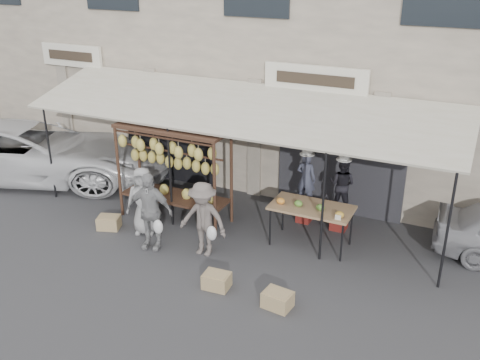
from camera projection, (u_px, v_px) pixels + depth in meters
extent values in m
plane|color=#2D2D30|center=(184.00, 258.00, 10.90)|extent=(90.00, 90.00, 0.00)
cube|color=#BBAC96|center=(299.00, 40.00, 14.94)|extent=(24.00, 6.00, 7.00)
cube|color=#232328|center=(341.00, 162.00, 12.42)|extent=(3.00, 0.10, 2.50)
cube|color=black|center=(169.00, 135.00, 14.28)|extent=(2.60, 0.10, 2.50)
cube|color=silver|center=(315.00, 79.00, 11.90)|extent=(2.40, 0.10, 0.60)
cube|color=silver|center=(72.00, 55.00, 14.68)|extent=(2.00, 0.10, 0.60)
cube|color=beige|center=(233.00, 107.00, 11.80)|extent=(10.00, 2.34, 0.63)
cylinder|color=black|center=(50.00, 155.00, 13.20)|extent=(0.05, 0.05, 2.30)
cylinder|color=black|center=(170.00, 178.00, 11.81)|extent=(0.05, 0.05, 2.30)
cylinder|color=black|center=(323.00, 208.00, 10.42)|extent=(0.05, 0.05, 2.30)
cylinder|color=black|center=(447.00, 232.00, 9.50)|extent=(0.05, 0.05, 2.30)
cylinder|color=black|center=(119.00, 172.00, 12.29)|extent=(0.07, 0.07, 2.20)
cylinder|color=black|center=(215.00, 191.00, 11.29)|extent=(0.07, 0.07, 2.20)
cylinder|color=black|center=(139.00, 161.00, 12.95)|extent=(0.07, 0.07, 2.20)
cylinder|color=black|center=(231.00, 178.00, 11.96)|extent=(0.07, 0.07, 2.20)
cube|color=black|center=(172.00, 128.00, 11.69)|extent=(2.60, 0.90, 0.07)
cylinder|color=black|center=(163.00, 138.00, 11.45)|extent=(2.50, 0.05, 0.05)
cylinder|color=black|center=(180.00, 129.00, 12.03)|extent=(2.50, 0.05, 0.05)
cylinder|color=black|center=(173.00, 152.00, 11.91)|extent=(2.50, 0.05, 0.05)
cube|color=black|center=(175.00, 197.00, 12.34)|extent=(2.50, 0.80, 0.05)
ellipsoid|color=#D9BC58|center=(123.00, 141.00, 11.97)|extent=(0.20, 0.18, 0.30)
ellipsoid|color=#D9BC58|center=(136.00, 142.00, 12.01)|extent=(0.20, 0.18, 0.30)
ellipsoid|color=#D9BC58|center=(141.00, 145.00, 11.79)|extent=(0.20, 0.18, 0.30)
ellipsoid|color=#D9BC58|center=(154.00, 144.00, 11.81)|extent=(0.20, 0.18, 0.30)
ellipsoid|color=#D9BC58|center=(159.00, 149.00, 11.60)|extent=(0.20, 0.18, 0.30)
ellipsoid|color=#D9BC58|center=(173.00, 148.00, 11.62)|extent=(0.20, 0.18, 0.30)
ellipsoid|color=#D9BC58|center=(179.00, 153.00, 11.41)|extent=(0.20, 0.18, 0.30)
ellipsoid|color=#D9BC58|center=(192.00, 150.00, 11.42)|extent=(0.20, 0.18, 0.30)
ellipsoid|color=#D9BC58|center=(198.00, 155.00, 11.20)|extent=(0.20, 0.18, 0.30)
ellipsoid|color=#D9BC58|center=(212.00, 153.00, 11.22)|extent=(0.20, 0.18, 0.30)
ellipsoid|color=#D9BC58|center=(135.00, 155.00, 12.42)|extent=(0.20, 0.18, 0.30)
ellipsoid|color=#D9BC58|center=(143.00, 155.00, 12.32)|extent=(0.20, 0.18, 0.30)
ellipsoid|color=#D9BC58|center=(152.00, 157.00, 12.23)|extent=(0.20, 0.18, 0.30)
ellipsoid|color=#D9BC58|center=(160.00, 158.00, 12.13)|extent=(0.20, 0.18, 0.30)
ellipsoid|color=#D9BC58|center=(169.00, 162.00, 12.05)|extent=(0.20, 0.18, 0.30)
ellipsoid|color=#D9BC58|center=(178.00, 163.00, 11.96)|extent=(0.20, 0.18, 0.30)
ellipsoid|color=#D9BC58|center=(187.00, 163.00, 11.85)|extent=(0.20, 0.18, 0.30)
ellipsoid|color=#D9BC58|center=(196.00, 166.00, 11.77)|extent=(0.20, 0.18, 0.30)
ellipsoid|color=#D9BC58|center=(205.00, 168.00, 11.68)|extent=(0.20, 0.18, 0.30)
ellipsoid|color=#D9BC58|center=(215.00, 169.00, 11.58)|extent=(0.20, 0.18, 0.30)
cube|color=#997654|center=(312.00, 208.00, 11.06)|extent=(1.70, 0.90, 0.05)
cylinder|color=black|center=(270.00, 227.00, 11.24)|extent=(0.04, 0.04, 0.85)
cylinder|color=black|center=(342.00, 243.00, 10.62)|extent=(0.04, 0.04, 0.85)
cylinder|color=black|center=(283.00, 213.00, 11.85)|extent=(0.04, 0.04, 0.85)
cylinder|color=black|center=(351.00, 227.00, 11.24)|extent=(0.04, 0.04, 0.85)
ellipsoid|color=orange|center=(281.00, 201.00, 11.14)|extent=(0.18, 0.14, 0.14)
ellipsoid|color=#598C33|center=(298.00, 203.00, 11.02)|extent=(0.18, 0.14, 0.14)
ellipsoid|color=#598C33|center=(320.00, 207.00, 10.85)|extent=(0.18, 0.14, 0.14)
ellipsoid|color=gold|center=(340.00, 215.00, 10.55)|extent=(0.18, 0.14, 0.14)
imported|color=#414458|center=(306.00, 179.00, 11.99)|extent=(0.47, 0.32, 1.25)
imported|color=black|center=(342.00, 184.00, 11.63)|extent=(0.64, 0.52, 1.21)
imported|color=gray|center=(144.00, 201.00, 11.62)|extent=(0.87, 0.70, 1.53)
imported|color=gray|center=(150.00, 211.00, 10.99)|extent=(1.05, 0.59, 1.68)
imported|color=#635A55|center=(203.00, 219.00, 10.76)|extent=(1.04, 0.62, 1.59)
cube|color=maroon|center=(304.00, 213.00, 12.32)|extent=(0.40, 0.40, 0.44)
cube|color=maroon|center=(339.00, 219.00, 11.96)|extent=(0.36, 0.36, 0.49)
cube|color=tan|center=(217.00, 281.00, 9.88)|extent=(0.51, 0.40, 0.29)
cube|color=tan|center=(278.00, 300.00, 9.34)|extent=(0.53, 0.43, 0.29)
cube|color=tan|center=(109.00, 222.00, 12.03)|extent=(0.57, 0.50, 0.29)
imported|color=silver|center=(21.00, 138.00, 14.40)|extent=(6.04, 4.25, 2.30)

